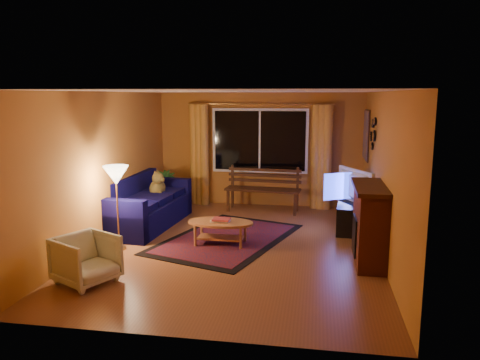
% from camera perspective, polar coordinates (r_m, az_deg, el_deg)
% --- Properties ---
extents(floor, '(4.50, 6.00, 0.02)m').
position_cam_1_polar(floor, '(7.76, -0.37, -8.12)').
color(floor, brown).
rests_on(floor, ground).
extents(ceiling, '(4.50, 6.00, 0.02)m').
position_cam_1_polar(ceiling, '(7.36, -0.39, 10.83)').
color(ceiling, white).
rests_on(ceiling, ground).
extents(wall_back, '(4.50, 0.02, 2.50)m').
position_cam_1_polar(wall_back, '(10.41, 2.45, 3.73)').
color(wall_back, '#BA742C').
rests_on(wall_back, ground).
extents(wall_left, '(0.02, 6.00, 2.50)m').
position_cam_1_polar(wall_left, '(8.15, -16.25, 1.48)').
color(wall_left, '#BA742C').
rests_on(wall_left, ground).
extents(wall_right, '(0.02, 6.00, 2.50)m').
position_cam_1_polar(wall_right, '(7.42, 17.09, 0.60)').
color(wall_right, '#BA742C').
rests_on(wall_right, ground).
extents(window, '(2.00, 0.02, 1.30)m').
position_cam_1_polar(window, '(10.32, 2.41, 4.79)').
color(window, black).
rests_on(window, wall_back).
extents(curtain_rod, '(3.20, 0.03, 0.03)m').
position_cam_1_polar(curtain_rod, '(10.23, 2.42, 9.23)').
color(curtain_rod, '#BF8C3F').
rests_on(curtain_rod, wall_back).
extents(curtain_left, '(0.36, 0.36, 2.24)m').
position_cam_1_polar(curtain_left, '(10.55, -4.95, 3.07)').
color(curtain_left, gold).
rests_on(curtain_left, ground).
extents(curtain_right, '(0.36, 0.36, 2.24)m').
position_cam_1_polar(curtain_right, '(10.22, 9.90, 2.72)').
color(curtain_right, gold).
rests_on(curtain_right, ground).
extents(bench, '(1.62, 0.59, 0.47)m').
position_cam_1_polar(bench, '(9.95, 2.77, -2.51)').
color(bench, black).
rests_on(bench, ground).
extents(potted_plant, '(0.55, 0.55, 0.83)m').
position_cam_1_polar(potted_plant, '(10.30, -9.18, -1.18)').
color(potted_plant, '#235B1E').
rests_on(potted_plant, ground).
extents(sofa, '(1.16, 2.36, 0.93)m').
position_cam_1_polar(sofa, '(8.98, -11.38, -2.63)').
color(sofa, '#080635').
rests_on(sofa, ground).
extents(dog, '(0.48, 0.57, 0.53)m').
position_cam_1_polar(dog, '(9.38, -10.05, -0.42)').
color(dog, olive).
rests_on(dog, sofa).
extents(armchair, '(0.89, 0.90, 0.71)m').
position_cam_1_polar(armchair, '(6.52, -18.25, -8.92)').
color(armchair, beige).
rests_on(armchair, ground).
extents(floor_lamp, '(0.28, 0.28, 1.34)m').
position_cam_1_polar(floor_lamp, '(7.68, -14.70, -3.39)').
color(floor_lamp, '#BF8C3F').
rests_on(floor_lamp, ground).
extents(rug, '(2.53, 3.19, 0.02)m').
position_cam_1_polar(rug, '(8.11, -1.61, -7.15)').
color(rug, maroon).
rests_on(rug, ground).
extents(coffee_table, '(1.12, 1.12, 0.40)m').
position_cam_1_polar(coffee_table, '(7.78, -2.39, -6.47)').
color(coffee_table, '#B26B39').
rests_on(coffee_table, ground).
extents(tv_console, '(0.50, 1.24, 0.51)m').
position_cam_1_polar(tv_console, '(8.87, 13.12, -4.26)').
color(tv_console, black).
rests_on(tv_console, ground).
extents(television, '(0.64, 1.00, 0.61)m').
position_cam_1_polar(television, '(8.75, 13.27, -0.71)').
color(television, black).
rests_on(television, tv_console).
extents(fireplace, '(0.40, 1.20, 1.10)m').
position_cam_1_polar(fireplace, '(7.15, 15.54, -5.42)').
color(fireplace, maroon).
rests_on(fireplace, ground).
extents(mirror_cluster, '(0.06, 0.60, 0.56)m').
position_cam_1_polar(mirror_cluster, '(8.63, 15.84, 5.65)').
color(mirror_cluster, black).
rests_on(mirror_cluster, wall_right).
extents(painting, '(0.04, 0.76, 0.96)m').
position_cam_1_polar(painting, '(9.78, 15.13, 5.31)').
color(painting, '#C76C0F').
rests_on(painting, wall_right).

